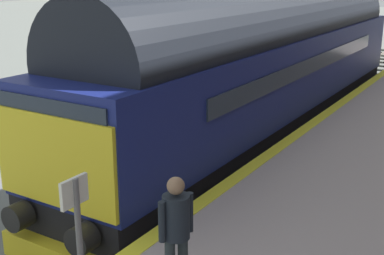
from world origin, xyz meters
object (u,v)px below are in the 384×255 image
object	(u,v)px
diesel_locomotive	(270,60)
signal_post_mid	(293,24)
platform_number_sign	(77,218)
waiting_passenger	(176,227)

from	to	relation	value
diesel_locomotive	signal_post_mid	distance (m)	7.66
diesel_locomotive	platform_number_sign	world-z (taller)	diesel_locomotive
platform_number_sign	waiting_passenger	distance (m)	1.23
platform_number_sign	waiting_passenger	world-z (taller)	waiting_passenger
waiting_passenger	signal_post_mid	bearing A→B (deg)	36.84
diesel_locomotive	waiting_passenger	size ratio (longest dim) A/B	10.85
diesel_locomotive	signal_post_mid	world-z (taller)	diesel_locomotive
diesel_locomotive	waiting_passenger	bearing A→B (deg)	-72.82
signal_post_mid	waiting_passenger	world-z (taller)	signal_post_mid
platform_number_sign	waiting_passenger	xyz separation A→B (m)	(1.08, 0.59, -0.10)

